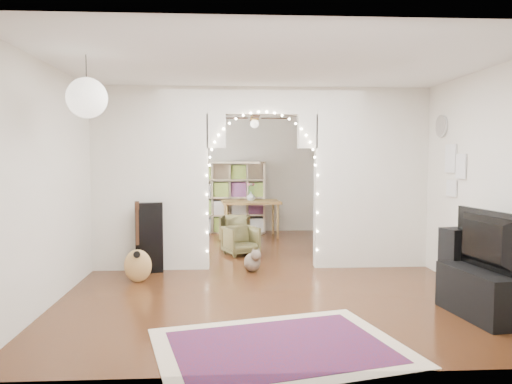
{
  "coord_description": "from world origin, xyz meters",
  "views": [
    {
      "loc": [
        -0.53,
        -7.44,
        1.67
      ],
      "look_at": [
        -0.07,
        0.3,
        1.12
      ],
      "focal_mm": 35.0,
      "sensor_mm": 36.0,
      "label": 1
    }
  ],
  "objects": [
    {
      "name": "wall_clock",
      "position": [
        2.48,
        -0.6,
        2.1
      ],
      "size": [
        0.03,
        0.31,
        0.31
      ],
      "primitive_type": "cylinder",
      "rotation": [
        0.0,
        1.57,
        0.0
      ],
      "color": "white",
      "rests_on": "wall_right"
    },
    {
      "name": "picture_frames",
      "position": [
        2.48,
        -1.0,
        1.5
      ],
      "size": [
        0.02,
        0.5,
        0.7
      ],
      "primitive_type": null,
      "color": "white",
      "rests_on": "wall_right"
    },
    {
      "name": "ceiling",
      "position": [
        0.0,
        0.0,
        2.7
      ],
      "size": [
        5.0,
        7.5,
        0.02
      ],
      "primitive_type": "cube",
      "color": "white",
      "rests_on": "wall_back"
    },
    {
      "name": "wall_front",
      "position": [
        0.0,
        -3.75,
        1.35
      ],
      "size": [
        5.0,
        0.02,
        2.7
      ],
      "primitive_type": "cube",
      "color": "silver",
      "rests_on": "floor"
    },
    {
      "name": "divider_wall",
      "position": [
        0.0,
        0.0,
        1.42
      ],
      "size": [
        5.0,
        0.2,
        2.7
      ],
      "color": "silver",
      "rests_on": "floor"
    },
    {
      "name": "tabby_cat",
      "position": [
        -0.15,
        -0.27,
        0.15
      ],
      "size": [
        0.33,
        0.56,
        0.37
      ],
      "rotation": [
        0.0,
        0.0,
        0.29
      ],
      "color": "brown",
      "rests_on": "floor"
    },
    {
      "name": "dining_chair_left",
      "position": [
        -0.29,
        1.01,
        0.24
      ],
      "size": [
        0.69,
        0.7,
        0.49
      ],
      "primitive_type": "imported",
      "rotation": [
        0.0,
        0.0,
        0.4
      ],
      "color": "brown",
      "rests_on": "floor"
    },
    {
      "name": "media_console",
      "position": [
        2.09,
        -2.49,
        0.25
      ],
      "size": [
        0.53,
        1.04,
        0.5
      ],
      "primitive_type": "cube",
      "rotation": [
        0.0,
        0.0,
        0.14
      ],
      "color": "black",
      "rests_on": "floor"
    },
    {
      "name": "guitar_case",
      "position": [
        -1.65,
        -0.25,
        0.51
      ],
      "size": [
        0.41,
        0.21,
        1.02
      ],
      "primitive_type": "cube",
      "rotation": [
        0.0,
        0.0,
        0.23
      ],
      "color": "black",
      "rests_on": "floor"
    },
    {
      "name": "ceiling_fan",
      "position": [
        0.0,
        2.0,
        2.4
      ],
      "size": [
        1.1,
        1.1,
        0.3
      ],
      "primitive_type": null,
      "color": "gold",
      "rests_on": "ceiling"
    },
    {
      "name": "acoustic_guitar",
      "position": [
        -1.72,
        -0.81,
        0.4
      ],
      "size": [
        0.39,
        0.2,
        0.92
      ],
      "rotation": [
        0.0,
        0.0,
        0.22
      ],
      "color": "tan",
      "rests_on": "floor"
    },
    {
      "name": "wall_right",
      "position": [
        2.5,
        0.0,
        1.35
      ],
      "size": [
        0.02,
        7.5,
        2.7
      ],
      "primitive_type": "cube",
      "color": "silver",
      "rests_on": "floor"
    },
    {
      "name": "floor",
      "position": [
        0.0,
        0.0,
        0.0
      ],
      "size": [
        7.5,
        7.5,
        0.0
      ],
      "primitive_type": "plane",
      "color": "black",
      "rests_on": "ground"
    },
    {
      "name": "tv",
      "position": [
        2.09,
        -2.49,
        0.81
      ],
      "size": [
        0.28,
        1.08,
        0.62
      ],
      "primitive_type": "imported",
      "rotation": [
        0.0,
        0.0,
        1.71
      ],
      "color": "black",
      "rests_on": "media_console"
    },
    {
      "name": "wall_left",
      "position": [
        -2.5,
        0.0,
        1.35
      ],
      "size": [
        0.02,
        7.5,
        2.7
      ],
      "primitive_type": "cube",
      "color": "silver",
      "rests_on": "floor"
    },
    {
      "name": "dining_chair_right",
      "position": [
        -0.37,
        2.35,
        0.26
      ],
      "size": [
        0.63,
        0.64,
        0.51
      ],
      "primitive_type": "imported",
      "rotation": [
        0.0,
        0.0,
        -0.15
      ],
      "color": "brown",
      "rests_on": "floor"
    },
    {
      "name": "window",
      "position": [
        -2.47,
        1.8,
        1.5
      ],
      "size": [
        0.04,
        1.2,
        1.4
      ],
      "primitive_type": "cube",
      "color": "white",
      "rests_on": "wall_left"
    },
    {
      "name": "paper_lantern",
      "position": [
        -1.9,
        -2.4,
        2.25
      ],
      "size": [
        0.4,
        0.4,
        0.4
      ],
      "primitive_type": "sphere",
      "color": "white",
      "rests_on": "ceiling"
    },
    {
      "name": "bookcase",
      "position": [
        -0.46,
        3.5,
        0.79
      ],
      "size": [
        1.57,
        0.92,
        1.57
      ],
      "primitive_type": "cube",
      "rotation": [
        0.0,
        0.0,
        -0.37
      ],
      "color": "#CBB193",
      "rests_on": "floor"
    },
    {
      "name": "dining_table",
      "position": [
        -0.02,
        2.95,
        0.68
      ],
      "size": [
        1.25,
        0.87,
        0.76
      ],
      "rotation": [
        0.0,
        0.0,
        0.06
      ],
      "color": "brown",
      "rests_on": "floor"
    },
    {
      "name": "fairy_lights",
      "position": [
        0.0,
        -0.13,
        1.55
      ],
      "size": [
        1.64,
        0.04,
        1.6
      ],
      "primitive_type": null,
      "color": "#FFEABF",
      "rests_on": "divider_wall"
    },
    {
      "name": "area_rug",
      "position": [
        -0.07,
        -3.21,
        0.01
      ],
      "size": [
        2.45,
        2.07,
        0.02
      ],
      "primitive_type": "cube",
      "rotation": [
        0.0,
        0.0,
        0.24
      ],
      "color": "maroon",
      "rests_on": "floor"
    },
    {
      "name": "flower_vase",
      "position": [
        -0.02,
        2.95,
        0.85
      ],
      "size": [
        0.19,
        0.19,
        0.19
      ],
      "primitive_type": "imported",
      "rotation": [
        0.0,
        0.0,
        0.06
      ],
      "color": "white",
      "rests_on": "dining_table"
    },
    {
      "name": "wall_back",
      "position": [
        0.0,
        3.75,
        1.35
      ],
      "size": [
        5.0,
        0.02,
        2.7
      ],
      "primitive_type": "cube",
      "color": "silver",
      "rests_on": "floor"
    },
    {
      "name": "floor_speaker",
      "position": [
        2.14,
        -1.88,
        0.42
      ],
      "size": [
        0.39,
        0.36,
        0.85
      ],
      "rotation": [
        0.0,
        0.0,
        0.24
      ],
      "color": "black",
      "rests_on": "floor"
    }
  ]
}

